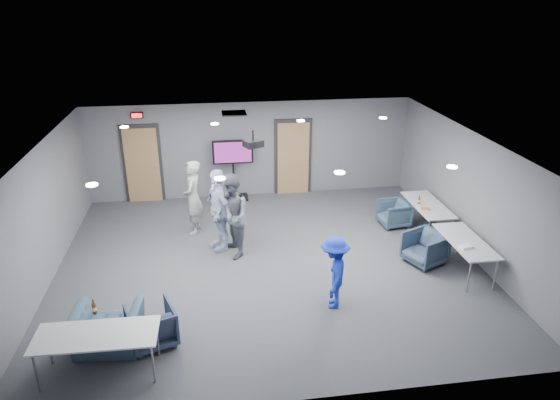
{
  "coord_description": "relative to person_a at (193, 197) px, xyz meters",
  "views": [
    {
      "loc": [
        -1.12,
        -9.45,
        5.52
      ],
      "look_at": [
        0.34,
        0.64,
        1.2
      ],
      "focal_mm": 32.0,
      "sensor_mm": 36.0,
      "label": 1
    }
  ],
  "objects": [
    {
      "name": "person_c",
      "position": [
        0.59,
        -0.91,
        0.05
      ],
      "size": [
        0.87,
        1.22,
        1.92
      ],
      "primitive_type": "imported",
      "rotation": [
        0.0,
        0.0,
        -1.16
      ],
      "color": "#B1C0E4",
      "rests_on": "floor"
    },
    {
      "name": "tv_stand",
      "position": [
        1.08,
        1.99,
        0.06
      ],
      "size": [
        1.12,
        0.53,
        1.72
      ],
      "color": "black",
      "rests_on": "floor"
    },
    {
      "name": "door_left",
      "position": [
        -1.4,
        2.2,
        0.15
      ],
      "size": [
        1.06,
        0.17,
        2.24
      ],
      "color": "black",
      "rests_on": "wall_back"
    },
    {
      "name": "bottle_front",
      "position": [
        -1.5,
        -4.22,
        -0.08
      ],
      "size": [
        0.07,
        0.07,
        0.27
      ],
      "color": "#5A290F",
      "rests_on": "table_front_left"
    },
    {
      "name": "exit_sign",
      "position": [
        -1.4,
        2.18,
        1.54
      ],
      "size": [
        0.32,
        0.08,
        0.16
      ],
      "color": "black",
      "rests_on": "wall_back"
    },
    {
      "name": "chair_front_b",
      "position": [
        -1.37,
        -4.16,
        -0.56
      ],
      "size": [
        1.17,
        1.05,
        0.71
      ],
      "primitive_type": "imported",
      "rotation": [
        0.0,
        0.0,
        3.05
      ],
      "color": "#3A5064",
      "rests_on": "floor"
    },
    {
      "name": "wrapper",
      "position": [
        5.45,
        -3.0,
        -0.16
      ],
      "size": [
        0.26,
        0.2,
        0.05
      ],
      "primitive_type": "cube",
      "rotation": [
        0.0,
        0.0,
        0.18
      ],
      "color": "white",
      "rests_on": "table_right_b"
    },
    {
      "name": "projector",
      "position": [
        1.41,
        -0.68,
        1.49
      ],
      "size": [
        0.48,
        0.45,
        0.37
      ],
      "rotation": [
        0.0,
        0.0,
        0.4
      ],
      "color": "black",
      "rests_on": "ceiling"
    },
    {
      "name": "table_right_a",
      "position": [
        5.6,
        -0.79,
        -0.23
      ],
      "size": [
        0.72,
        1.74,
        0.73
      ],
      "rotation": [
        0.0,
        0.0,
        1.57
      ],
      "color": "silver",
      "rests_on": "floor"
    },
    {
      "name": "bottle_right",
      "position": [
        5.4,
        -0.73,
        -0.1
      ],
      "size": [
        0.06,
        0.06,
        0.23
      ],
      "color": "#5A290F",
      "rests_on": "table_right_a"
    },
    {
      "name": "table_right_b",
      "position": [
        5.6,
        -2.69,
        -0.23
      ],
      "size": [
        0.71,
        1.71,
        0.73
      ],
      "rotation": [
        0.0,
        0.0,
        1.57
      ],
      "color": "silver",
      "rests_on": "floor"
    },
    {
      "name": "hvac_diffuser",
      "position": [
        1.1,
        1.04,
        1.77
      ],
      "size": [
        0.6,
        0.6,
        0.03
      ],
      "primitive_type": "cube",
      "color": "black",
      "rests_on": "ceiling"
    },
    {
      "name": "floor",
      "position": [
        1.6,
        -1.76,
        -0.91
      ],
      "size": [
        9.0,
        9.0,
        0.0
      ],
      "primitive_type": "plane",
      "color": "#35383C",
      "rests_on": "ground"
    },
    {
      "name": "snack_box",
      "position": [
        5.42,
        -1.07,
        -0.16
      ],
      "size": [
        0.22,
        0.19,
        0.04
      ],
      "primitive_type": "cube",
      "rotation": [
        0.0,
        0.0,
        -0.35
      ],
      "color": "#C66131",
      "rests_on": "table_right_a"
    },
    {
      "name": "wall_right",
      "position": [
        6.1,
        -1.76,
        0.44
      ],
      "size": [
        0.02,
        8.0,
        2.7
      ],
      "primitive_type": "cube",
      "color": "slate",
      "rests_on": "floor"
    },
    {
      "name": "wall_front",
      "position": [
        1.6,
        -5.76,
        0.44
      ],
      "size": [
        9.0,
        0.02,
        2.7
      ],
      "primitive_type": "cube",
      "color": "slate",
      "rests_on": "floor"
    },
    {
      "name": "person_b",
      "position": [
        0.84,
        -1.3,
        0.04
      ],
      "size": [
        0.95,
        1.09,
        1.91
      ],
      "primitive_type": "imported",
      "rotation": [
        0.0,
        0.0,
        -1.29
      ],
      "color": "#545A65",
      "rests_on": "floor"
    },
    {
      "name": "ceiling",
      "position": [
        1.6,
        -1.76,
        1.79
      ],
      "size": [
        9.0,
        9.0,
        0.0
      ],
      "primitive_type": "plane",
      "rotation": [
        3.14,
        0.0,
        0.0
      ],
      "color": "white",
      "rests_on": "wall_back"
    },
    {
      "name": "person_a",
      "position": [
        0.0,
        0.0,
        0.0
      ],
      "size": [
        0.56,
        0.74,
        1.83
      ],
      "primitive_type": "imported",
      "rotation": [
        0.0,
        0.0,
        -1.76
      ],
      "color": "#999C99",
      "rests_on": "floor"
    },
    {
      "name": "chair_front_a",
      "position": [
        -0.66,
        -4.13,
        -0.57
      ],
      "size": [
        0.95,
        0.96,
        0.69
      ],
      "primitive_type": "imported",
      "rotation": [
        0.0,
        0.0,
        3.47
      ],
      "color": "#323F58",
      "rests_on": "floor"
    },
    {
      "name": "wall_left",
      "position": [
        -2.9,
        -1.76,
        0.44
      ],
      "size": [
        0.02,
        8.0,
        2.7
      ],
      "primitive_type": "cube",
      "color": "slate",
      "rests_on": "floor"
    },
    {
      "name": "chair_right_a",
      "position": [
        4.95,
        -0.33,
        -0.59
      ],
      "size": [
        0.78,
        0.76,
        0.65
      ],
      "primitive_type": "imported",
      "rotation": [
        0.0,
        0.0,
        -1.46
      ],
      "color": "#374C5F",
      "rests_on": "floor"
    },
    {
      "name": "chair_right_b",
      "position": [
        4.95,
        -2.24,
        -0.56
      ],
      "size": [
        1.02,
        1.0,
        0.71
      ],
      "primitive_type": "imported",
      "rotation": [
        0.0,
        0.0,
        -1.15
      ],
      "color": "#334359",
      "rests_on": "floor"
    },
    {
      "name": "door_right",
      "position": [
        2.8,
        2.2,
        0.15
      ],
      "size": [
        1.06,
        0.17,
        2.24
      ],
      "color": "black",
      "rests_on": "wall_back"
    },
    {
      "name": "person_d",
      "position": [
        2.61,
        -3.51,
        -0.2
      ],
      "size": [
        0.76,
        1.03,
        1.42
      ],
      "primitive_type": "imported",
      "rotation": [
        0.0,
        0.0,
        -1.84
      ],
      "color": "#1C32BC",
      "rests_on": "floor"
    },
    {
      "name": "wall_back",
      "position": [
        1.6,
        2.24,
        0.44
      ],
      "size": [
        9.0,
        0.02,
        2.7
      ],
      "primitive_type": "cube",
      "color": "slate",
      "rests_on": "floor"
    },
    {
      "name": "table_front_left",
      "position": [
        -1.38,
        -4.76,
        -0.23
      ],
      "size": [
        1.86,
        0.81,
        0.73
      ],
      "rotation": [
        0.0,
        0.0,
        -0.02
      ],
      "color": "silver",
      "rests_on": "floor"
    },
    {
      "name": "downlights",
      "position": [
        1.6,
        -1.76,
        1.77
      ],
      "size": [
        6.18,
        3.78,
        0.02
      ],
      "color": "white",
      "rests_on": "ceiling"
    }
  ]
}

